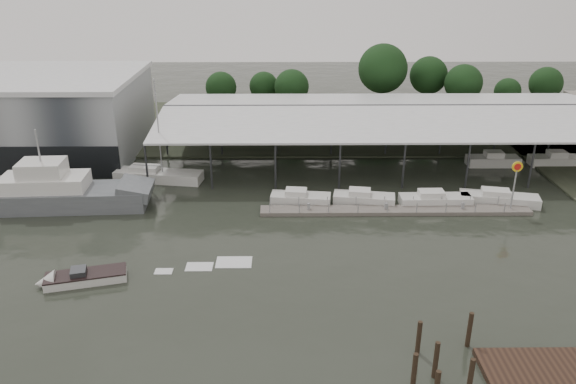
{
  "coord_description": "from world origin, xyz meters",
  "views": [
    {
      "loc": [
        3.36,
        -42.84,
        24.56
      ],
      "look_at": [
        3.85,
        9.57,
        2.5
      ],
      "focal_mm": 35.0,
      "sensor_mm": 36.0,
      "label": 1
    }
  ],
  "objects_px": {
    "shell_fuel_sign": "(516,177)",
    "white_sailboat": "(157,176)",
    "speedboat_underway": "(78,278)",
    "grey_trawler": "(59,193)"
  },
  "relations": [
    {
      "from": "grey_trawler",
      "to": "white_sailboat",
      "type": "bearing_deg",
      "value": 37.54
    },
    {
      "from": "shell_fuel_sign",
      "to": "white_sailboat",
      "type": "bearing_deg",
      "value": 166.66
    },
    {
      "from": "white_sailboat",
      "to": "speedboat_underway",
      "type": "height_order",
      "value": "white_sailboat"
    },
    {
      "from": "speedboat_underway",
      "to": "grey_trawler",
      "type": "bearing_deg",
      "value": -79.44
    },
    {
      "from": "speedboat_underway",
      "to": "shell_fuel_sign",
      "type": "bearing_deg",
      "value": -175.87
    },
    {
      "from": "speedboat_underway",
      "to": "white_sailboat",
      "type": "bearing_deg",
      "value": -108.78
    },
    {
      "from": "white_sailboat",
      "to": "speedboat_underway",
      "type": "xyz_separation_m",
      "value": [
        -1.8,
        -22.52,
        -0.25
      ]
    },
    {
      "from": "grey_trawler",
      "to": "white_sailboat",
      "type": "xyz_separation_m",
      "value": [
        8.73,
        7.49,
        -0.94
      ]
    },
    {
      "from": "white_sailboat",
      "to": "speedboat_underway",
      "type": "bearing_deg",
      "value": -85.91
    },
    {
      "from": "shell_fuel_sign",
      "to": "white_sailboat",
      "type": "height_order",
      "value": "white_sailboat"
    }
  ]
}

